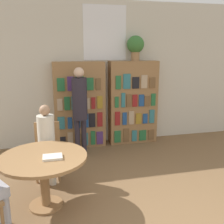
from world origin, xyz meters
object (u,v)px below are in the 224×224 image
object	(u,v)px
reading_table	(44,165)
seated_reader_left	(46,139)
bookshelf_left	(80,105)
bookshelf_right	(133,103)
librarian_standing	(80,103)
flower_vase	(136,46)
chair_left_side	(48,147)

from	to	relation	value
reading_table	seated_reader_left	bearing A→B (deg)	87.18
bookshelf_left	bookshelf_right	size ratio (longest dim) A/B	1.00
reading_table	librarian_standing	world-z (taller)	librarian_standing
seated_reader_left	librarian_standing	world-z (taller)	librarian_standing
bookshelf_right	flower_vase	size ratio (longest dim) A/B	3.44
bookshelf_right	seated_reader_left	xyz separation A→B (m)	(-1.84, -1.41, -0.20)
bookshelf_right	seated_reader_left	bearing A→B (deg)	-142.62
bookshelf_right	reading_table	world-z (taller)	bookshelf_right
flower_vase	seated_reader_left	world-z (taller)	flower_vase
bookshelf_right	reading_table	distance (m)	2.85
bookshelf_right	chair_left_side	world-z (taller)	bookshelf_right
seated_reader_left	librarian_standing	size ratio (longest dim) A/B	0.71
reading_table	librarian_standing	size ratio (longest dim) A/B	0.66
bookshelf_left	librarian_standing	xyz separation A→B (m)	(-0.05, -0.50, 0.15)
flower_vase	reading_table	distance (m)	3.24
flower_vase	seated_reader_left	bearing A→B (deg)	-143.05
bookshelf_left	seated_reader_left	distance (m)	1.58
bookshelf_left	reading_table	xyz separation A→B (m)	(-0.72, -2.13, -0.30)
bookshelf_right	flower_vase	world-z (taller)	flower_vase
chair_left_side	librarian_standing	distance (m)	1.10
librarian_standing	seated_reader_left	bearing A→B (deg)	-124.79
bookshelf_right	librarian_standing	distance (m)	1.32
chair_left_side	bookshelf_right	bearing A→B (deg)	-143.39
bookshelf_left	flower_vase	distance (m)	1.70
bookshelf_left	flower_vase	xyz separation A→B (m)	(1.20, 0.00, 1.21)
bookshelf_right	seated_reader_left	world-z (taller)	bookshelf_right
reading_table	chair_left_side	world-z (taller)	chair_left_side
bookshelf_left	bookshelf_right	xyz separation A→B (m)	(1.16, 0.00, 0.00)
bookshelf_left	librarian_standing	size ratio (longest dim) A/B	1.04
bookshelf_left	librarian_standing	bearing A→B (deg)	-95.66
reading_table	flower_vase	bearing A→B (deg)	48.05
seated_reader_left	bookshelf_right	bearing A→B (deg)	-139.80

